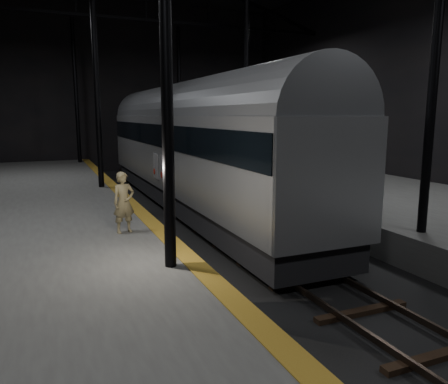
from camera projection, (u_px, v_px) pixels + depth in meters
ground at (245, 243)px, 15.17m from camera, size 44.00×44.00×0.00m
platform_left at (4, 255)px, 12.23m from camera, size 9.00×43.80×1.00m
platform_right at (410, 211)px, 17.94m from camera, size 9.00×43.80×1.00m
tactile_strip at (153, 223)px, 13.76m from camera, size 0.50×43.80×0.01m
track at (245, 241)px, 15.16m from camera, size 2.40×43.00×0.24m
train at (190, 141)px, 20.03m from camera, size 3.21×21.48×5.74m
woman at (124, 202)px, 12.58m from camera, size 0.73×0.56×1.78m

